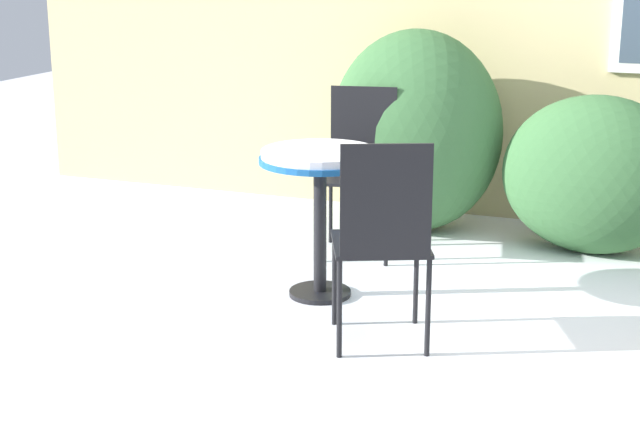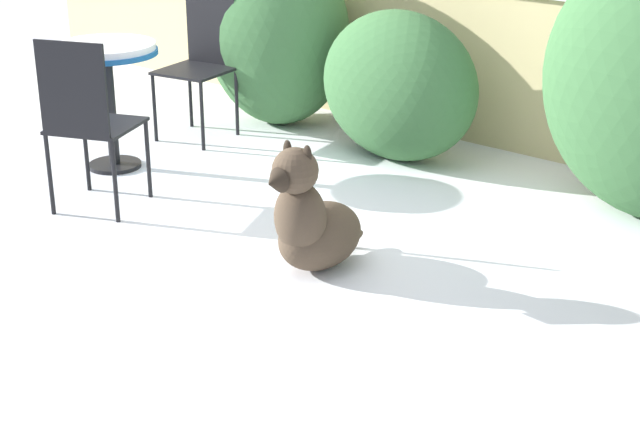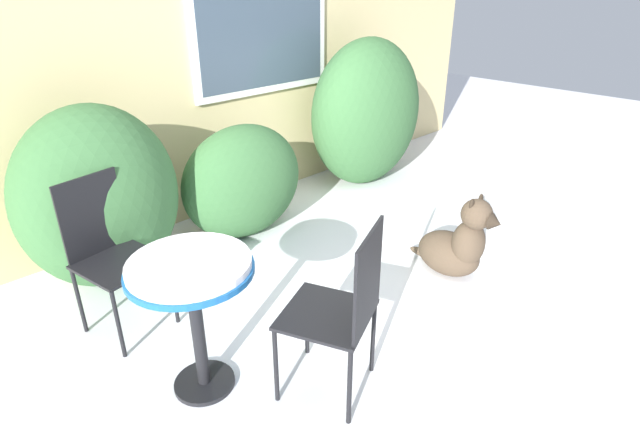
{
  "view_description": "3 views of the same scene",
  "coord_description": "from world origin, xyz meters",
  "views": [
    {
      "loc": [
        0.57,
        -4.11,
        1.74
      ],
      "look_at": [
        -1.12,
        0.35,
        0.44
      ],
      "focal_mm": 55.0,
      "sensor_mm": 36.0,
      "label": 1
    },
    {
      "loc": [
        3.5,
        -3.19,
        1.98
      ],
      "look_at": [
        0.77,
        0.05,
        0.27
      ],
      "focal_mm": 55.0,
      "sensor_mm": 36.0,
      "label": 2
    },
    {
      "loc": [
        -2.1,
        -1.51,
        1.97
      ],
      "look_at": [
        0.0,
        0.6,
        0.55
      ],
      "focal_mm": 28.0,
      "sensor_mm": 36.0,
      "label": 3
    }
  ],
  "objects": [
    {
      "name": "dog",
      "position": [
        0.77,
        -0.0,
        0.24
      ],
      "size": [
        0.33,
        0.68,
        0.66
      ],
      "rotation": [
        0.0,
        0.0,
        -0.0
      ],
      "color": "#4C3D2D",
      "rests_on": "ground_plane"
    },
    {
      "name": "patio_table",
      "position": [
        -1.12,
        0.35,
        0.63
      ],
      "size": [
        0.61,
        0.61,
        0.77
      ],
      "color": "black",
      "rests_on": "ground_plane"
    },
    {
      "name": "patio_chair_far_side",
      "position": [
        -0.63,
        -0.18,
        0.52
      ],
      "size": [
        0.55,
        0.55,
        0.95
      ],
      "rotation": [
        0.0,
        0.0,
        3.54
      ],
      "color": "black",
      "rests_on": "ground_plane"
    },
    {
      "name": "shrub_middle",
      "position": [
        0.11,
        1.59,
        0.46
      ],
      "size": [
        1.07,
        0.64,
        0.93
      ],
      "color": "#386638",
      "rests_on": "ground_plane"
    },
    {
      "name": "patio_chair_near_table",
      "position": [
        -1.18,
        1.16,
        0.52
      ],
      "size": [
        0.49,
        0.49,
        0.95
      ],
      "rotation": [
        0.0,
        0.0,
        0.17
      ],
      "color": "black",
      "rests_on": "ground_plane"
    },
    {
      "name": "ground_plane",
      "position": [
        0.0,
        0.0,
        0.0
      ],
      "size": [
        16.0,
        16.0,
        0.0
      ],
      "primitive_type": "plane",
      "color": "white"
    },
    {
      "name": "shrub_left",
      "position": [
        -1.0,
        1.7,
        0.63
      ],
      "size": [
        1.08,
        0.85,
        1.26
      ],
      "color": "#386638",
      "rests_on": "ground_plane"
    }
  ]
}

